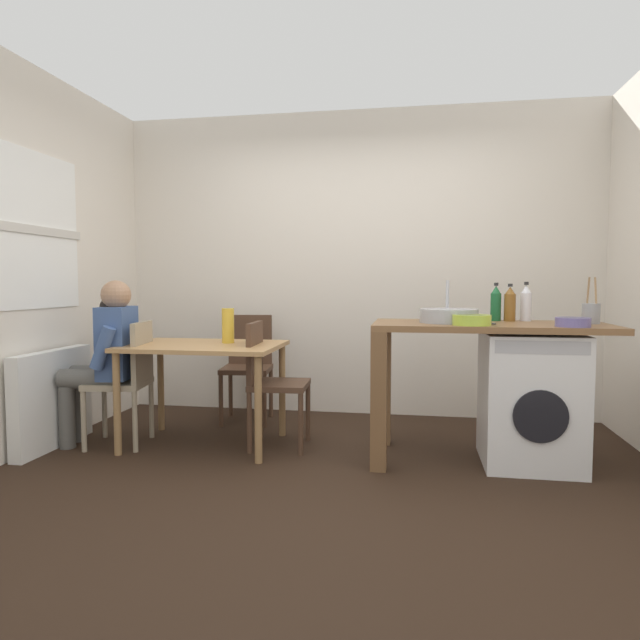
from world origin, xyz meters
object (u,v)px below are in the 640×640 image
seated_person (106,353)px  chair_opposite (269,377)px  chair_spare_by_wall (248,361)px  utensil_crock (591,313)px  colander (573,322)px  bottle_squat_brown (510,304)px  mixing_bowl (472,319)px  washing_machine (530,399)px  chair_person_seat (128,376)px  bottle_tall_green (496,304)px  vase (228,326)px  bottle_clear_small (526,303)px  dining_table (204,357)px

seated_person → chair_opposite: bearing=-91.3°
chair_spare_by_wall → utensil_crock: 2.68m
chair_spare_by_wall → colander: colander is taller
seated_person → bottle_squat_brown: 2.88m
mixing_bowl → utensil_crock: (0.77, 0.25, 0.03)m
seated_person → utensil_crock: (3.32, 0.12, 0.32)m
colander → washing_machine: bearing=130.7°
chair_person_seat → chair_opposite: size_ratio=1.00×
chair_opposite → washing_machine: 1.78m
bottle_tall_green → bottle_squat_brown: 0.09m
mixing_bowl → vase: 1.74m
chair_opposite → bottle_clear_small: size_ratio=3.35×
washing_machine → mixing_bowl: 0.69m
utensil_crock → colander: utensil_crock is taller
washing_machine → bottle_clear_small: (0.01, 0.24, 0.61)m
chair_spare_by_wall → mixing_bowl: size_ratio=3.82×
chair_opposite → colander: bearing=78.0°
dining_table → chair_opposite: 0.50m
bottle_squat_brown → colander: (0.29, -0.43, -0.08)m
seated_person → colander: (3.14, -0.15, 0.28)m
chair_opposite → bottle_tall_green: bottle_tall_green is taller
bottle_clear_small → utensil_crock: (0.36, -0.19, -0.05)m
washing_machine → bottle_squat_brown: (-0.11, 0.21, 0.61)m
bottle_tall_green → mixing_bowl: bearing=-115.5°
utensil_crock → seated_person: bearing=-177.9°
bottle_squat_brown → bottle_clear_small: (0.11, 0.04, 0.01)m
chair_opposite → washing_machine: size_ratio=1.05×
washing_machine → seated_person: bearing=-178.7°
seated_person → mixing_bowl: size_ratio=5.10×
dining_table → bottle_tall_green: 2.10m
mixing_bowl → bottle_squat_brown: bearing=54.3°
bottle_squat_brown → mixing_bowl: 0.51m
dining_table → bottle_clear_small: 2.30m
chair_spare_by_wall → utensil_crock: size_ratio=3.00×
seated_person → bottle_clear_small: 3.00m
bottle_clear_small → vase: bottle_clear_small is taller
bottle_clear_small → chair_opposite: bearing=-175.1°
chair_opposite → bottle_clear_small: (1.78, 0.15, 0.53)m
dining_table → bottle_clear_small: (2.25, 0.20, 0.40)m
seated_person → bottle_tall_green: seated_person is taller
vase → bottle_tall_green: bearing=2.4°
dining_table → colander: size_ratio=5.50×
chair_person_seat → bottle_squat_brown: (2.69, 0.25, 0.53)m
utensil_crock → colander: bearing=-123.7°
seated_person → mixing_bowl: seated_person is taller
washing_machine → bottle_clear_small: bearing=88.8°
colander → utensil_crock: bearing=56.3°
chair_spare_by_wall → bottle_clear_small: bearing=158.7°
chair_spare_by_wall → mixing_bowl: 2.08m
dining_table → chair_spare_by_wall: bearing=83.2°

